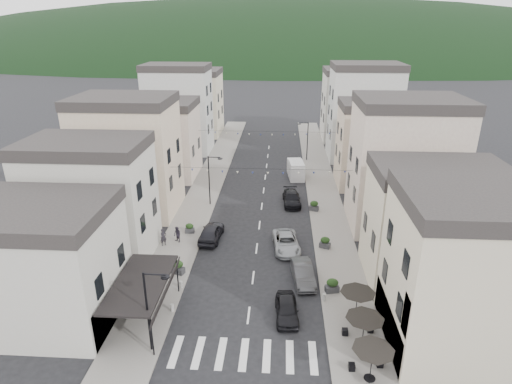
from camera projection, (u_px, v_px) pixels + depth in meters
ground at (241, 378)px, 26.03m from camera, size 700.00×700.00×0.00m
sidewalk_left at (207, 186)px, 56.06m from camera, size 4.00×76.00×0.12m
sidewalk_right at (322, 188)px, 55.21m from camera, size 4.00×76.00×0.12m
hill_backdrop at (281, 51)px, 303.79m from camera, size 640.00×360.00×70.00m
boutique_building at (28, 269)px, 30.05m from camera, size 12.00×8.00×8.00m
bistro_building at (474, 280)px, 27.04m from camera, size 10.00×8.00×10.00m
boutique_awning at (144, 284)px, 29.91m from camera, size 3.77×7.50×3.28m
buildings_row_left at (162, 129)px, 59.52m from camera, size 10.20×54.16×14.00m
buildings_row_right at (375, 133)px, 56.73m from camera, size 10.20×54.16×14.50m
cafe_terrace at (364, 322)px, 27.31m from camera, size 2.50×8.10×2.53m
streetlamp_left_near at (151, 304)px, 26.83m from camera, size 1.70×0.56×6.00m
streetlamp_left_far at (211, 175)px, 49.05m from camera, size 1.70×0.56×6.00m
streetlamp_right_far at (306, 137)px, 65.06m from camera, size 1.70×0.56×6.00m
bollards at (248, 315)px, 30.97m from camera, size 11.66×10.26×0.60m
bunting_near at (260, 172)px, 44.29m from camera, size 19.00×0.28×0.62m
bunting_far at (266, 134)px, 59.10m from camera, size 19.00×0.28×0.62m
parked_car_a at (287, 309)px, 31.17m from camera, size 1.86×4.13×1.38m
parked_car_b at (303, 273)px, 35.49m from camera, size 2.11×4.66×1.48m
parked_car_c at (286, 242)px, 40.49m from camera, size 2.93×5.32×1.41m
parked_car_d at (292, 198)px, 50.46m from camera, size 2.30×4.97×1.41m
parked_car_e at (211, 232)px, 42.23m from camera, size 2.24×4.86×1.61m
delivery_van at (296, 169)px, 59.04m from camera, size 2.41×5.05×2.34m
pedestrian_a at (163, 237)px, 40.88m from camera, size 0.75×0.69×1.72m
pedestrian_b at (177, 235)px, 41.50m from camera, size 0.99×0.96×1.61m
planter_la at (178, 267)px, 36.42m from camera, size 1.25×0.95×1.25m
planter_lb at (190, 228)px, 43.44m from camera, size 0.95×0.56×1.03m
planter_ra at (332, 285)px, 33.92m from camera, size 1.18×0.82×1.20m
planter_rb at (325, 242)px, 40.55m from camera, size 1.15×0.91×1.13m
planter_rc at (314, 206)px, 48.51m from camera, size 1.18×0.88×1.17m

